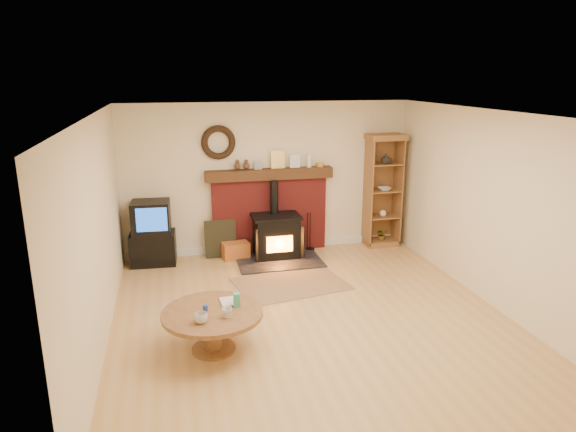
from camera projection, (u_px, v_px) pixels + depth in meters
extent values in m
plane|color=tan|center=(310.00, 317.00, 6.67)|extent=(5.50, 5.50, 0.00)
cube|color=beige|center=(269.00, 178.00, 8.90)|extent=(5.00, 0.02, 2.60)
cube|color=beige|center=(413.00, 322.00, 3.74)|extent=(5.00, 0.02, 2.60)
cube|color=beige|center=(98.00, 235.00, 5.77)|extent=(0.02, 5.50, 2.60)
cube|color=beige|center=(491.00, 209.00, 6.87)|extent=(0.02, 5.50, 2.60)
cube|color=white|center=(313.00, 114.00, 5.97)|extent=(5.00, 5.50, 0.02)
cube|color=white|center=(269.00, 246.00, 9.22)|extent=(5.00, 0.04, 0.12)
torus|color=black|center=(218.00, 142.00, 8.49)|extent=(0.57, 0.11, 0.57)
cube|color=maroon|center=(270.00, 215.00, 9.01)|extent=(2.00, 0.15, 1.30)
cube|color=#3B2613|center=(270.00, 174.00, 8.78)|extent=(2.20, 0.22, 0.18)
cube|color=#999999|center=(258.00, 165.00, 8.70)|extent=(0.13, 0.05, 0.14)
cube|color=gold|center=(278.00, 160.00, 8.77)|extent=(0.24, 0.06, 0.30)
cube|color=white|center=(295.00, 161.00, 8.85)|extent=(0.18, 0.05, 0.22)
cylinder|color=white|center=(309.00, 161.00, 8.88)|extent=(0.08, 0.08, 0.22)
cylinder|color=gold|center=(320.00, 165.00, 8.95)|extent=(0.14, 0.14, 0.07)
cube|color=black|center=(279.00, 260.00, 8.65)|extent=(1.40, 1.00, 0.03)
cube|color=black|center=(276.00, 237.00, 8.74)|extent=(0.73, 0.52, 0.68)
cube|color=black|center=(276.00, 216.00, 8.64)|extent=(0.80, 0.57, 0.04)
cylinder|color=black|center=(274.00, 197.00, 8.70)|extent=(0.14, 0.14, 0.56)
cube|color=orange|center=(280.00, 244.00, 8.50)|extent=(0.44, 0.02, 0.27)
cube|color=black|center=(259.00, 243.00, 8.47)|extent=(0.17, 0.23, 0.54)
cube|color=black|center=(298.00, 240.00, 8.62)|extent=(0.17, 0.23, 0.54)
cube|color=brown|center=(291.00, 284.00, 7.70)|extent=(1.75, 1.35, 0.01)
cube|color=black|center=(153.00, 248.00, 8.48)|extent=(0.76, 0.55, 0.53)
cube|color=black|center=(151.00, 217.00, 8.33)|extent=(0.63, 0.54, 0.53)
cube|color=#1646A8|center=(152.00, 220.00, 8.09)|extent=(0.48, 0.05, 0.38)
cube|color=brown|center=(380.00, 242.00, 9.48)|extent=(0.59, 0.43, 0.10)
cube|color=brown|center=(378.00, 190.00, 9.42)|extent=(0.59, 0.02, 1.88)
cube|color=brown|center=(368.00, 193.00, 9.17)|extent=(0.02, 0.43, 1.88)
cube|color=brown|center=(398.00, 191.00, 9.29)|extent=(0.02, 0.43, 1.88)
cube|color=brown|center=(386.00, 137.00, 8.96)|extent=(0.65, 0.47, 0.10)
cube|color=brown|center=(382.00, 216.00, 9.35)|extent=(0.55, 0.39, 0.02)
cube|color=brown|center=(383.00, 190.00, 9.22)|extent=(0.55, 0.39, 0.02)
cube|color=brown|center=(384.00, 164.00, 9.09)|extent=(0.55, 0.39, 0.02)
imported|color=white|center=(386.00, 159.00, 9.02)|extent=(0.18, 0.18, 0.18)
imported|color=white|center=(384.00, 189.00, 9.16)|extent=(0.23, 0.23, 0.06)
sphere|color=white|center=(383.00, 213.00, 9.29)|extent=(0.12, 0.12, 0.12)
imported|color=#42B07F|center=(382.00, 234.00, 9.39)|extent=(0.20, 0.18, 0.23)
cube|color=gold|center=(236.00, 251.00, 8.74)|extent=(0.48, 0.34, 0.28)
cube|color=black|center=(221.00, 239.00, 8.78)|extent=(0.54, 0.14, 0.64)
cylinder|color=black|center=(310.00, 249.00, 9.16)|extent=(0.16, 0.16, 0.04)
cylinder|color=black|center=(307.00, 232.00, 9.06)|extent=(0.02, 0.02, 0.70)
cylinder|color=black|center=(310.00, 232.00, 9.07)|extent=(0.02, 0.02, 0.70)
cylinder|color=brown|center=(214.00, 349.00, 5.86)|extent=(0.50, 0.50, 0.03)
cylinder|color=brown|center=(213.00, 332.00, 5.81)|extent=(0.18, 0.18, 0.41)
cylinder|color=brown|center=(212.00, 313.00, 5.75)|extent=(1.14, 1.14, 0.05)
imported|color=white|center=(201.00, 318.00, 5.46)|extent=(0.14, 0.14, 0.11)
imported|color=white|center=(227.00, 313.00, 5.58)|extent=(0.11, 0.11, 0.11)
imported|color=#4C331E|center=(221.00, 303.00, 5.92)|extent=(0.19, 0.25, 0.02)
cylinder|color=#27419A|center=(205.00, 308.00, 5.74)|extent=(0.06, 0.06, 0.07)
cube|color=#42B07F|center=(237.00, 300.00, 5.84)|extent=(0.07, 0.07, 0.16)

